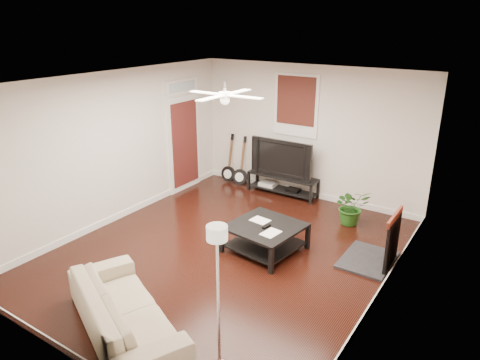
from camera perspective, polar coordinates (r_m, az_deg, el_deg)
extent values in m
cube|color=black|center=(7.43, -1.72, -9.26)|extent=(5.00, 6.00, 0.01)
cube|color=white|center=(6.53, -1.98, 12.69)|extent=(5.00, 6.00, 0.01)
cube|color=silver|center=(9.36, 8.84, 6.03)|extent=(5.00, 0.01, 2.80)
cube|color=silver|center=(4.92, -22.60, -8.69)|extent=(5.00, 0.01, 2.80)
cube|color=silver|center=(8.48, -15.84, 4.01)|extent=(0.01, 6.00, 2.80)
cube|color=silver|center=(5.87, 18.59, -3.46)|extent=(0.01, 6.00, 2.80)
cube|color=#9B4532|center=(6.79, 20.78, -0.54)|extent=(0.02, 2.20, 2.80)
cube|color=black|center=(7.21, 17.64, -7.11)|extent=(0.80, 1.10, 0.92)
cube|color=#3B1910|center=(9.34, 7.25, 9.54)|extent=(1.00, 0.06, 1.30)
cube|color=white|center=(9.78, -7.26, 5.82)|extent=(0.08, 1.00, 2.50)
cube|color=black|center=(9.71, 5.53, -0.60)|extent=(1.58, 0.42, 0.44)
imported|color=black|center=(9.52, 5.71, 2.96)|extent=(1.41, 0.19, 0.81)
cube|color=black|center=(7.39, 3.25, -7.44)|extent=(1.21, 1.21, 0.46)
imported|color=tan|center=(5.74, -14.75, -16.02)|extent=(2.35, 1.70, 0.64)
imported|color=#215618|center=(8.49, 14.23, -3.33)|extent=(0.84, 0.83, 0.71)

